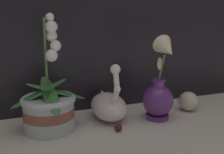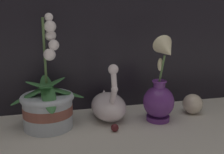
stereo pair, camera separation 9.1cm
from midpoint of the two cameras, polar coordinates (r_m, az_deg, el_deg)
name	(u,v)px [view 1 (the left image)]	position (r m, az deg, el deg)	size (l,w,h in m)	color
ground_plane	(134,131)	(0.86, 1.76, -11.80)	(2.80, 2.80, 0.00)	beige
orchid_potted_plant	(49,107)	(0.88, -16.48, -6.30)	(0.24, 0.23, 0.37)	#B2BCCC
swan_figurine	(108,105)	(0.94, -3.61, -6.09)	(0.12, 0.20, 0.21)	white
blue_vase	(159,92)	(0.93, 7.51, -3.37)	(0.11, 0.14, 0.30)	#602D7F
glass_sphere	(188,101)	(1.05, 13.95, -5.18)	(0.08, 0.08, 0.08)	beige
glass_bauble	(118,128)	(0.85, -1.75, -11.01)	(0.03, 0.03, 0.03)	#4C191E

